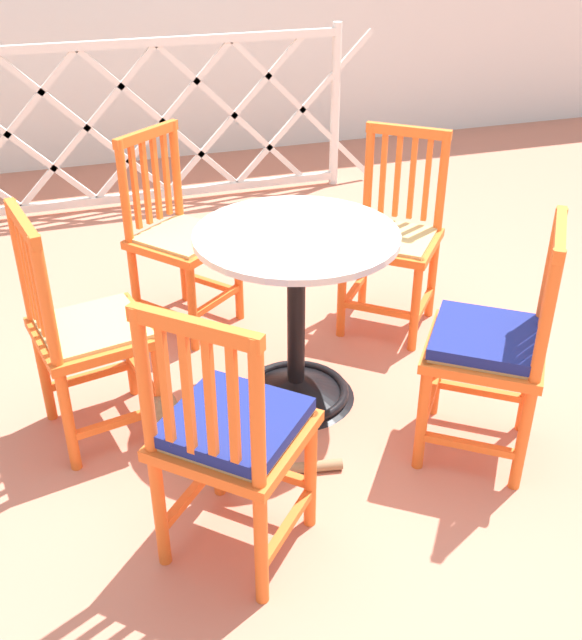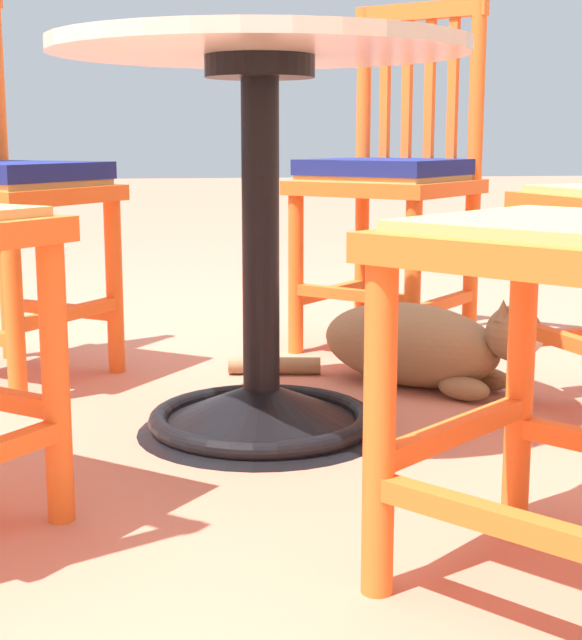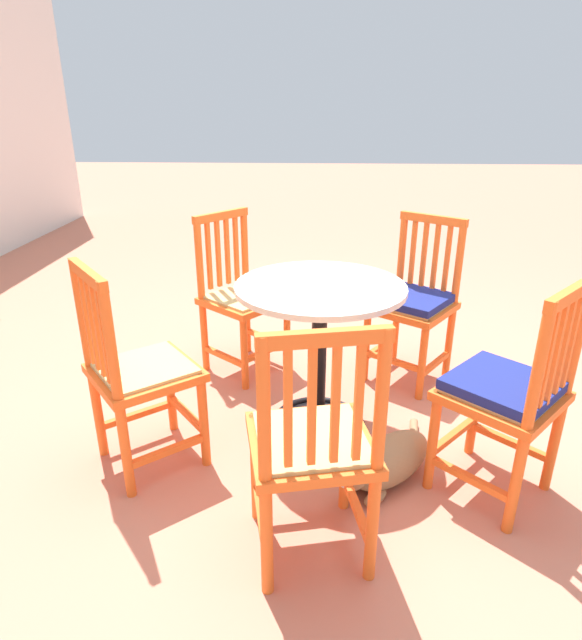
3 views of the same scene
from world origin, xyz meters
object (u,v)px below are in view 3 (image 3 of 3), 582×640
cafe_table (318,374)px  orange_chair_near_fence (138,374)px  orange_chair_at_corner (313,448)px  orange_chair_tucked_in (413,304)px  tabby_cat (385,463)px  orange_chair_facing_out (507,395)px  orange_chair_by_planter (241,299)px

cafe_table → orange_chair_near_fence: orange_chair_near_fence is taller
orange_chair_near_fence → orange_chair_at_corner: 0.87m
orange_chair_near_fence → orange_chair_at_corner: (-0.47, -0.72, 0.00)m
orange_chair_tucked_in → tabby_cat: 1.04m
orange_chair_facing_out → orange_chair_near_fence: same height
orange_chair_at_corner → tabby_cat: orange_chair_at_corner is taller
cafe_table → tabby_cat: 0.53m
orange_chair_near_fence → tabby_cat: size_ratio=1.42×
orange_chair_by_planter → orange_chair_facing_out: bearing=-132.0°
orange_chair_tucked_in → orange_chair_at_corner: bearing=157.8°
orange_chair_facing_out → orange_chair_by_planter: 1.55m
orange_chair_tucked_in → orange_chair_at_corner: 1.43m
orange_chair_by_planter → tabby_cat: size_ratio=1.42×
orange_chair_by_planter → orange_chair_at_corner: (-1.39, -0.42, 0.00)m
orange_chair_facing_out → cafe_table: bearing=58.7°
orange_chair_by_planter → tabby_cat: bearing=-144.5°
cafe_table → orange_chair_tucked_in: bearing=-43.9°
orange_chair_facing_out → orange_chair_tucked_in: size_ratio=1.00×
cafe_table → orange_chair_facing_out: size_ratio=0.83×
orange_chair_at_corner → orange_chair_by_planter: bearing=16.8°
orange_chair_near_fence → orange_chair_tucked_in: bearing=-56.1°
orange_chair_facing_out → orange_chair_tucked_in: (0.97, 0.19, 0.00)m
cafe_table → orange_chair_facing_out: (-0.43, -0.71, 0.16)m
orange_chair_by_planter → orange_chair_near_fence: 0.97m
cafe_table → orange_chair_near_fence: bearing=112.7°
cafe_table → orange_chair_near_fence: (-0.31, 0.75, 0.15)m
orange_chair_facing_out → orange_chair_tucked_in: 0.99m
cafe_table → orange_chair_tucked_in: (0.54, -0.52, 0.16)m
tabby_cat → orange_chair_by_planter: bearing=35.5°
orange_chair_facing_out → tabby_cat: 0.56m
orange_chair_by_planter → orange_chair_at_corner: 1.46m
orange_chair_tucked_in → orange_chair_near_fence: same height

